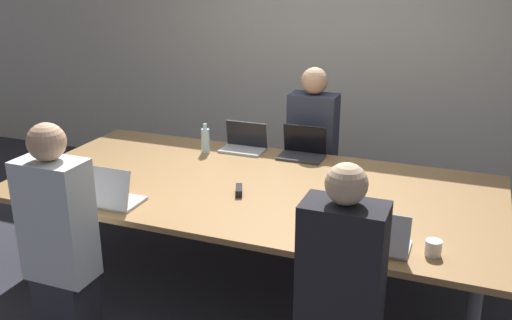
{
  "coord_description": "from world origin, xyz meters",
  "views": [
    {
      "loc": [
        1.39,
        -3.48,
        2.23
      ],
      "look_at": [
        -0.02,
        0.1,
        0.88
      ],
      "focal_mm": 40.0,
      "sensor_mm": 36.0,
      "label": 1
    }
  ],
  "objects_px": {
    "person_near_right": "(340,301)",
    "stapler": "(239,190)",
    "laptop_near_left": "(112,195)",
    "person_near_left": "(59,241)",
    "cup_near_right": "(433,248)",
    "person_far_center": "(312,151)",
    "laptop_far_center": "(303,148)",
    "laptop_near_right": "(379,239)",
    "laptop_far_midleft": "(245,142)",
    "bottle_far_midleft": "(205,140)"
  },
  "relations": [
    {
      "from": "cup_near_right",
      "to": "stapler",
      "type": "height_order",
      "value": "cup_near_right"
    },
    {
      "from": "laptop_far_center",
      "to": "laptop_near_right",
      "type": "distance_m",
      "value": 1.61
    },
    {
      "from": "laptop_far_midleft",
      "to": "cup_near_right",
      "type": "distance_m",
      "value": 2.09
    },
    {
      "from": "bottle_far_midleft",
      "to": "laptop_near_right",
      "type": "distance_m",
      "value": 2.0
    },
    {
      "from": "person_far_center",
      "to": "person_near_left",
      "type": "relative_size",
      "value": 1.01
    },
    {
      "from": "laptop_near_left",
      "to": "person_near_right",
      "type": "distance_m",
      "value": 1.67
    },
    {
      "from": "person_far_center",
      "to": "person_near_right",
      "type": "distance_m",
      "value": 2.26
    },
    {
      "from": "person_near_right",
      "to": "stapler",
      "type": "xyz_separation_m",
      "value": [
        -0.92,
        0.92,
        0.09
      ]
    },
    {
      "from": "person_near_left",
      "to": "stapler",
      "type": "bearing_deg",
      "value": -128.88
    },
    {
      "from": "laptop_near_left",
      "to": "laptop_far_midleft",
      "type": "bearing_deg",
      "value": -104.55
    },
    {
      "from": "laptop_far_midleft",
      "to": "laptop_far_center",
      "type": "height_order",
      "value": "laptop_far_center"
    },
    {
      "from": "laptop_far_midleft",
      "to": "laptop_near_right",
      "type": "distance_m",
      "value": 1.91
    },
    {
      "from": "person_far_center",
      "to": "stapler",
      "type": "distance_m",
      "value": 1.22
    },
    {
      "from": "bottle_far_midleft",
      "to": "person_far_center",
      "type": "distance_m",
      "value": 0.93
    },
    {
      "from": "person_far_center",
      "to": "laptop_near_right",
      "type": "bearing_deg",
      "value": -62.92
    },
    {
      "from": "laptop_near_left",
      "to": "bottle_far_midleft",
      "type": "bearing_deg",
      "value": -94.07
    },
    {
      "from": "laptop_far_center",
      "to": "person_near_right",
      "type": "xyz_separation_m",
      "value": [
        0.75,
        -1.82,
        -0.14
      ]
    },
    {
      "from": "person_far_center",
      "to": "person_near_right",
      "type": "relative_size",
      "value": 1.02
    },
    {
      "from": "bottle_far_midleft",
      "to": "laptop_near_left",
      "type": "distance_m",
      "value": 1.19
    },
    {
      "from": "cup_near_right",
      "to": "person_near_right",
      "type": "bearing_deg",
      "value": -126.78
    },
    {
      "from": "person_near_right",
      "to": "person_far_center",
      "type": "bearing_deg",
      "value": -70.53
    },
    {
      "from": "laptop_near_right",
      "to": "stapler",
      "type": "height_order",
      "value": "laptop_near_right"
    },
    {
      "from": "laptop_near_right",
      "to": "cup_near_right",
      "type": "bearing_deg",
      "value": -168.4
    },
    {
      "from": "bottle_far_midleft",
      "to": "laptop_near_right",
      "type": "relative_size",
      "value": 0.75
    },
    {
      "from": "laptop_near_right",
      "to": "stapler",
      "type": "xyz_separation_m",
      "value": [
        -1.03,
        0.46,
        -0.05
      ]
    },
    {
      "from": "stapler",
      "to": "laptop_near_left",
      "type": "bearing_deg",
      "value": -167.46
    },
    {
      "from": "bottle_far_midleft",
      "to": "person_near_right",
      "type": "distance_m",
      "value": 2.23
    },
    {
      "from": "laptop_far_center",
      "to": "person_near_right",
      "type": "distance_m",
      "value": 1.97
    },
    {
      "from": "person_near_left",
      "to": "stapler",
      "type": "height_order",
      "value": "person_near_left"
    },
    {
      "from": "laptop_near_left",
      "to": "stapler",
      "type": "relative_size",
      "value": 2.06
    },
    {
      "from": "laptop_far_midleft",
      "to": "cup_near_right",
      "type": "xyz_separation_m",
      "value": [
        1.63,
        -1.3,
        -0.02
      ]
    },
    {
      "from": "stapler",
      "to": "cup_near_right",
      "type": "bearing_deg",
      "value": -39.73
    },
    {
      "from": "person_far_center",
      "to": "laptop_near_left",
      "type": "xyz_separation_m",
      "value": [
        -0.85,
        -1.69,
        0.12
      ]
    },
    {
      "from": "laptop_far_center",
      "to": "laptop_near_right",
      "type": "height_order",
      "value": "laptop_far_center"
    },
    {
      "from": "laptop_near_left",
      "to": "person_near_right",
      "type": "xyz_separation_m",
      "value": [
        1.61,
        -0.44,
        -0.14
      ]
    },
    {
      "from": "cup_near_right",
      "to": "stapler",
      "type": "bearing_deg",
      "value": 162.73
    },
    {
      "from": "person_near_right",
      "to": "laptop_near_left",
      "type": "bearing_deg",
      "value": -15.32
    },
    {
      "from": "person_near_left",
      "to": "laptop_far_center",
      "type": "bearing_deg",
      "value": -116.8
    },
    {
      "from": "person_near_right",
      "to": "cup_near_right",
      "type": "bearing_deg",
      "value": -126.78
    },
    {
      "from": "person_near_left",
      "to": "cup_near_right",
      "type": "bearing_deg",
      "value": -165.69
    },
    {
      "from": "laptop_near_right",
      "to": "stapler",
      "type": "bearing_deg",
      "value": -24.32
    },
    {
      "from": "laptop_far_center",
      "to": "person_near_right",
      "type": "bearing_deg",
      "value": -67.73
    },
    {
      "from": "laptop_far_center",
      "to": "stapler",
      "type": "relative_size",
      "value": 2.33
    },
    {
      "from": "bottle_far_midleft",
      "to": "person_far_center",
      "type": "height_order",
      "value": "person_far_center"
    },
    {
      "from": "person_near_left",
      "to": "person_far_center",
      "type": "bearing_deg",
      "value": -113.28
    },
    {
      "from": "person_far_center",
      "to": "person_near_left",
      "type": "distance_m",
      "value": 2.33
    },
    {
      "from": "laptop_far_center",
      "to": "person_near_right",
      "type": "height_order",
      "value": "person_near_right"
    },
    {
      "from": "laptop_near_left",
      "to": "stapler",
      "type": "distance_m",
      "value": 0.84
    },
    {
      "from": "laptop_far_midleft",
      "to": "person_near_left",
      "type": "height_order",
      "value": "person_near_left"
    },
    {
      "from": "laptop_far_center",
      "to": "cup_near_right",
      "type": "xyz_separation_m",
      "value": [
        1.13,
        -1.31,
        -0.03
      ]
    }
  ]
}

